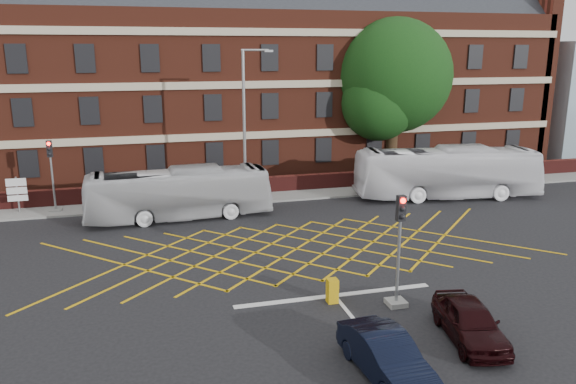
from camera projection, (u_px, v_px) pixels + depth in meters
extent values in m
plane|color=black|center=(308.00, 264.00, 25.22)|extent=(120.00, 120.00, 0.00)
cube|color=#5A2417|center=(228.00, 93.00, 44.33)|extent=(50.00, 12.00, 12.00)
cube|color=black|center=(226.00, 14.00, 42.85)|extent=(51.00, 10.61, 10.61)
cube|color=#B7A88C|center=(242.00, 85.00, 38.39)|extent=(50.00, 0.18, 0.50)
cube|color=black|center=(242.00, 107.00, 38.78)|extent=(1.20, 0.14, 1.80)
cube|color=#4C1614|center=(251.00, 186.00, 37.25)|extent=(56.00, 0.50, 1.10)
cube|color=slate|center=(255.00, 197.00, 36.44)|extent=(60.00, 3.00, 0.12)
cube|color=#CC990C|center=(296.00, 249.00, 27.09)|extent=(8.22, 8.22, 0.02)
cube|color=silver|center=(335.00, 296.00, 21.94)|extent=(8.00, 0.30, 0.02)
imported|color=#B9B9BD|center=(179.00, 194.00, 31.68)|extent=(10.50, 2.87, 2.90)
imported|color=white|center=(447.00, 172.00, 36.15)|extent=(12.15, 4.59, 3.30)
imported|color=black|center=(386.00, 356.00, 16.38)|extent=(1.73, 4.12, 1.32)
imported|color=black|center=(470.00, 321.00, 18.46)|extent=(2.25, 4.14, 1.33)
cylinder|color=black|center=(392.00, 138.00, 42.31)|extent=(0.90, 0.90, 5.80)
sphere|color=black|center=(394.00, 76.00, 41.18)|extent=(8.39, 8.39, 8.39)
sphere|color=black|center=(379.00, 103.00, 40.52)|extent=(5.45, 5.45, 5.45)
sphere|color=black|center=(407.00, 95.00, 42.67)|extent=(5.03, 5.03, 5.03)
cube|color=slate|center=(396.00, 303.00, 21.11)|extent=(0.70, 0.70, 0.20)
cylinder|color=gray|center=(398.00, 262.00, 20.70)|extent=(0.12, 0.12, 3.50)
cube|color=black|center=(401.00, 208.00, 20.20)|extent=(0.30, 0.25, 0.95)
sphere|color=#FF0C05|center=(403.00, 201.00, 19.99)|extent=(0.20, 0.20, 0.20)
cube|color=slate|center=(56.00, 211.00, 33.17)|extent=(0.70, 0.70, 0.20)
cylinder|color=gray|center=(53.00, 184.00, 32.76)|extent=(0.12, 0.12, 3.50)
cube|color=black|center=(49.00, 149.00, 32.25)|extent=(0.30, 0.25, 0.95)
sphere|color=#FF0C05|center=(48.00, 144.00, 32.04)|extent=(0.20, 0.20, 0.20)
cube|color=slate|center=(246.00, 206.00, 34.13)|extent=(1.00, 1.00, 0.20)
cylinder|color=gray|center=(244.00, 132.00, 33.01)|extent=(0.18, 0.18, 9.32)
cylinder|color=gray|center=(255.00, 50.00, 32.03)|extent=(1.60, 0.12, 0.12)
cube|color=gray|center=(269.00, 51.00, 32.24)|extent=(0.50, 0.20, 0.12)
cylinder|color=gray|center=(18.00, 195.00, 32.68)|extent=(0.10, 0.10, 2.20)
cube|color=silver|center=(16.00, 182.00, 32.41)|extent=(1.10, 0.06, 0.45)
cube|color=silver|center=(17.00, 191.00, 32.53)|extent=(1.10, 0.06, 0.40)
cube|color=silver|center=(18.00, 198.00, 32.64)|extent=(1.10, 0.06, 0.35)
cube|color=#C3950B|center=(332.00, 291.00, 21.28)|extent=(0.40, 0.40, 0.94)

